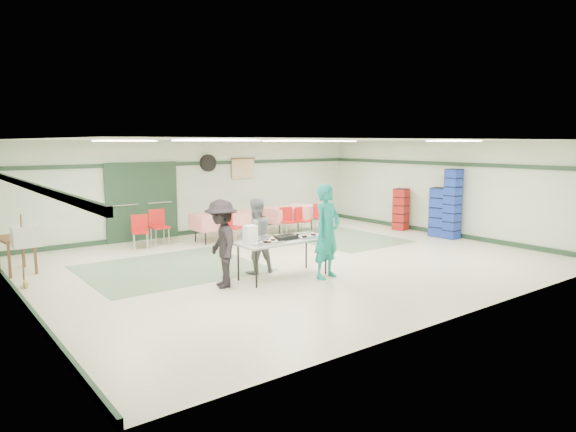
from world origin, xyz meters
TOP-DOWN VIEW (x-y plane):
  - floor at (0.00, 0.00)m, footprint 11.00×11.00m
  - ceiling at (0.00, 0.00)m, footprint 11.00×11.00m
  - wall_back at (0.00, 4.50)m, footprint 11.00×0.00m
  - wall_front at (0.00, -4.50)m, footprint 11.00×0.00m
  - wall_left at (-5.50, 0.00)m, footprint 0.00×9.00m
  - wall_right at (5.50, 0.00)m, footprint 0.00×9.00m
  - trim_back at (0.00, 4.47)m, footprint 11.00×0.06m
  - baseboard_back at (0.00, 4.47)m, footprint 11.00×0.06m
  - trim_left at (-5.47, 0.00)m, footprint 0.06×9.00m
  - baseboard_left at (-5.47, 0.00)m, footprint 0.06×9.00m
  - trim_right at (5.47, 0.00)m, footprint 0.06×9.00m
  - baseboard_right at (5.47, 0.00)m, footprint 0.06×9.00m
  - green_patch_a at (-2.50, 1.00)m, footprint 3.50×3.00m
  - green_patch_b at (2.80, 1.50)m, footprint 2.50×3.50m
  - double_door_left at (-2.20, 4.44)m, footprint 0.90×0.06m
  - double_door_right at (-1.25, 4.44)m, footprint 0.90×0.06m
  - door_frame at (-1.73, 4.42)m, footprint 2.00×0.03m
  - wall_fan at (0.30, 4.44)m, footprint 0.50×0.10m
  - scroll_banner at (1.50, 4.44)m, footprint 0.80×0.02m
  - serving_table at (-1.01, -1.01)m, footprint 1.95×0.79m
  - sheet_tray_right at (-0.43, -1.07)m, footprint 0.60×0.45m
  - sheet_tray_mid at (-1.07, -0.90)m, footprint 0.56×0.42m
  - sheet_tray_left at (-1.52, -1.10)m, footprint 0.64×0.48m
  - baking_pan at (-0.97, -1.03)m, footprint 0.43×0.27m
  - foam_box_stack at (-1.76, -0.99)m, footprint 0.22×0.20m
  - volunteer_teal at (-0.34, -1.55)m, footprint 0.75×0.58m
  - volunteer_grey at (-1.25, -0.39)m, footprint 0.81×0.67m
  - volunteer_dark at (-2.31, -0.88)m, footprint 0.88×1.18m
  - dining_table_a at (2.22, 3.04)m, footprint 1.79×1.02m
  - dining_table_b at (0.02, 3.04)m, footprint 1.77×0.81m
  - chair_a at (2.21, 2.47)m, footprint 0.48×0.48m
  - chair_b at (1.72, 2.47)m, footprint 0.44×0.44m
  - chair_c at (2.96, 2.47)m, footprint 0.51×0.51m
  - chair_d at (-0.13, 2.47)m, footprint 0.54×0.54m
  - chair_loose_a at (-1.68, 3.53)m, footprint 0.44×0.44m
  - chair_loose_b at (-2.25, 3.32)m, footprint 0.50×0.50m
  - crate_stack_blue_a at (5.15, -0.08)m, footprint 0.51×0.51m
  - crate_stack_red at (5.15, 1.29)m, footprint 0.47×0.47m
  - crate_stack_blue_b at (5.15, -0.53)m, footprint 0.37×0.37m
  - printer_table at (-5.15, 2.55)m, footprint 0.71×1.00m
  - office_printer at (-5.15, 1.36)m, footprint 0.48×0.42m
  - broom at (-5.23, 1.34)m, footprint 0.05×0.22m

SIDE VIEW (x-z plane):
  - floor at x=0.00m, z-range 0.00..0.00m
  - green_patch_a at x=-2.50m, z-range 0.00..0.01m
  - green_patch_b at x=2.80m, z-range 0.00..0.01m
  - baseboard_back at x=0.00m, z-range 0.00..0.12m
  - baseboard_left at x=-5.47m, z-range 0.00..0.12m
  - baseboard_right at x=5.47m, z-range 0.00..0.12m
  - chair_a at x=2.21m, z-range 0.09..0.89m
  - chair_b at x=1.72m, z-range 0.09..0.92m
  - chair_c at x=2.96m, z-range 0.09..0.94m
  - chair_loose_b at x=-2.25m, z-range 0.10..0.95m
  - chair_d at x=-0.13m, z-range 0.10..0.98m
  - chair_loose_a at x=-1.68m, z-range 0.11..1.03m
  - dining_table_a at x=2.22m, z-range 0.19..0.95m
  - dining_table_b at x=0.02m, z-range 0.19..0.95m
  - crate_stack_red at x=5.15m, z-range 0.00..1.26m
  - printer_table at x=-5.15m, z-range 0.27..1.02m
  - crate_stack_blue_a at x=5.15m, z-range 0.00..1.39m
  - broom at x=-5.23m, z-range 0.03..1.37m
  - serving_table at x=-1.01m, z-range 0.34..1.10m
  - sheet_tray_right at x=-0.43m, z-range 0.76..0.78m
  - sheet_tray_mid at x=-1.07m, z-range 0.76..0.78m
  - sheet_tray_left at x=-1.52m, z-range 0.76..0.78m
  - volunteer_grey at x=-1.25m, z-range 0.00..1.54m
  - baking_pan at x=-0.97m, z-range 0.76..0.84m
  - volunteer_dark at x=-2.31m, z-range 0.00..1.63m
  - volunteer_teal at x=-0.34m, z-range 0.00..1.85m
  - office_printer at x=-5.15m, z-range 0.75..1.12m
  - foam_box_stack at x=-1.76m, z-range 0.76..1.11m
  - crate_stack_blue_b at x=5.15m, z-range 0.00..1.93m
  - double_door_left at x=-2.20m, z-range 0.00..2.10m
  - double_door_right at x=-1.25m, z-range 0.00..2.10m
  - door_frame at x=-1.73m, z-range -0.02..2.12m
  - wall_back at x=0.00m, z-range -4.15..6.85m
  - wall_front at x=0.00m, z-range -4.15..6.85m
  - wall_left at x=-5.50m, z-range -3.15..5.85m
  - wall_right at x=5.50m, z-range -3.15..5.85m
  - scroll_banner at x=1.50m, z-range 1.55..2.15m
  - trim_back at x=0.00m, z-range 2.00..2.10m
  - trim_left at x=-5.47m, z-range 2.00..2.10m
  - trim_right at x=5.47m, z-range 2.00..2.10m
  - wall_fan at x=0.30m, z-range 1.80..2.30m
  - ceiling at x=0.00m, z-range 2.70..2.70m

